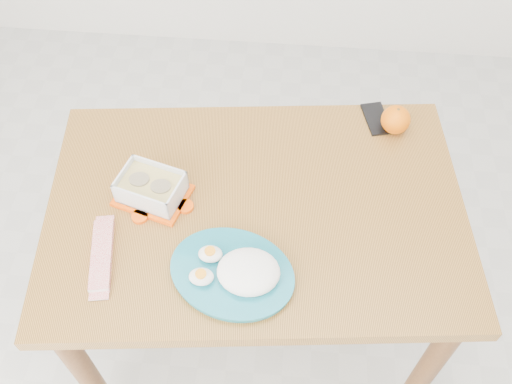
# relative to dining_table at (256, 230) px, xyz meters

# --- Properties ---
(ground) EXTENTS (3.50, 3.50, 0.00)m
(ground) POSITION_rel_dining_table_xyz_m (0.10, -0.18, -0.64)
(ground) COLOR #B7B7B2
(ground) RESTS_ON ground
(dining_table) EXTENTS (1.14, 0.83, 0.75)m
(dining_table) POSITION_rel_dining_table_xyz_m (0.00, 0.00, 0.00)
(dining_table) COLOR #A76F2F
(dining_table) RESTS_ON ground
(food_container) EXTENTS (0.21, 0.18, 0.08)m
(food_container) POSITION_rel_dining_table_xyz_m (-0.27, 0.00, 0.15)
(food_container) COLOR #FF5307
(food_container) RESTS_ON dining_table
(orange_fruit) EXTENTS (0.08, 0.08, 0.08)m
(orange_fruit) POSITION_rel_dining_table_xyz_m (0.36, 0.30, 0.15)
(orange_fruit) COLOR #E75704
(orange_fruit) RESTS_ON dining_table
(rice_plate) EXTENTS (0.37, 0.37, 0.08)m
(rice_plate) POSITION_rel_dining_table_xyz_m (-0.02, -0.21, 0.14)
(rice_plate) COLOR #176F81
(rice_plate) RESTS_ON dining_table
(candy_bar) EXTENTS (0.08, 0.20, 0.02)m
(candy_bar) POSITION_rel_dining_table_xyz_m (-0.35, -0.18, 0.12)
(candy_bar) COLOR #BE090D
(candy_bar) RESTS_ON dining_table
(smartphone) EXTENTS (0.09, 0.13, 0.01)m
(smartphone) POSITION_rel_dining_table_xyz_m (0.32, 0.33, 0.12)
(smartphone) COLOR black
(smartphone) RESTS_ON dining_table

